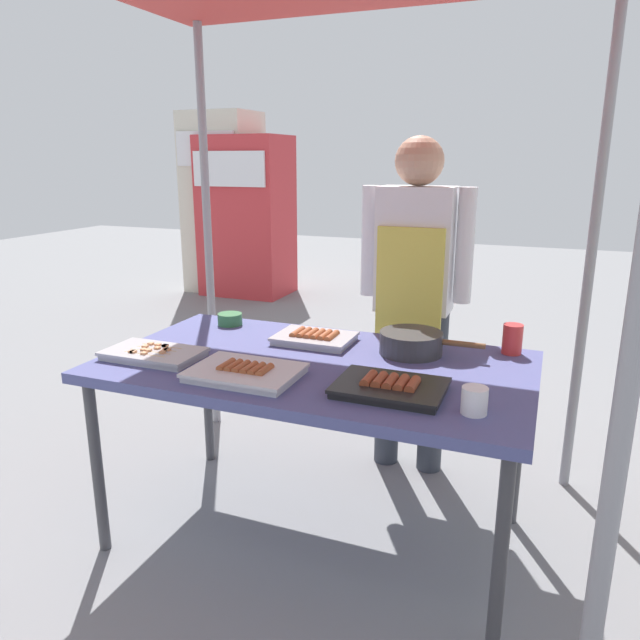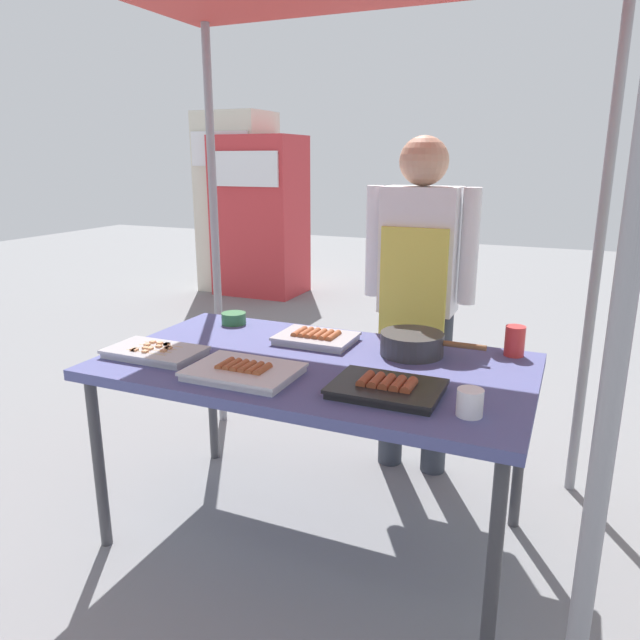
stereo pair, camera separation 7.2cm
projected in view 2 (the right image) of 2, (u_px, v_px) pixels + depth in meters
ground_plane at (315, 534)px, 2.44m from camera, size 18.00×18.00×0.00m
stall_table at (315, 375)px, 2.26m from camera, size 1.60×0.90×0.75m
tray_grilled_sausages at (387, 388)px, 1.93m from camera, size 0.36×0.26×0.05m
tray_meat_skewers at (155, 352)px, 2.30m from camera, size 0.37×0.22×0.04m
tray_pork_links at (316, 338)px, 2.47m from camera, size 0.32×0.23×0.05m
tray_spring_rolls at (244, 371)px, 2.08m from camera, size 0.38×0.28×0.05m
cooking_wok at (412, 343)px, 2.31m from camera, size 0.41×0.25×0.09m
condiment_bowl at (234, 318)px, 2.74m from camera, size 0.11×0.11×0.05m
drink_cup_near_edge at (470, 403)px, 1.76m from camera, size 0.08×0.08×0.08m
drink_cup_by_wok at (515, 341)px, 2.29m from camera, size 0.08×0.08×0.12m
vendor_woman at (418, 282)px, 2.73m from camera, size 0.52×0.23×1.59m
neighbor_stall_left at (238, 203)px, 6.80m from camera, size 0.78×0.68×1.99m
neighbor_stall_right at (260, 216)px, 6.62m from camera, size 0.93×0.71×1.74m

